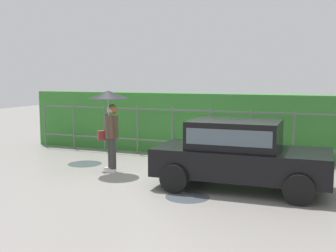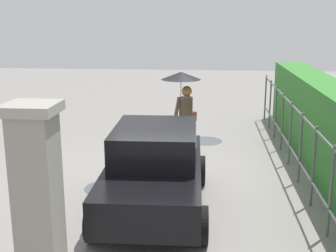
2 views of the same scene
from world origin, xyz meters
The scene contains 7 objects.
ground_plane centered at (0.00, 0.00, 0.00)m, with size 40.00×40.00×0.00m, color gray.
car centered at (1.66, 0.00, 0.80)m, with size 3.78×1.95×1.48m.
pedestrian centered at (-1.71, 0.31, 1.52)m, with size 0.98×0.98×2.07m.
fence_section centered at (0.18, 2.84, 0.83)m, with size 11.85×0.05×1.50m.
hedge_row centered at (0.18, 3.63, 0.95)m, with size 12.80×0.90×1.90m, color #387F33.
puddle_near centered at (0.87, -1.09, 0.00)m, with size 0.90×0.90×0.00m, color #4C545B.
puddle_far centered at (-2.84, 0.88, 0.00)m, with size 0.94×0.94×0.00m, color #4C545B.
Camera 1 is at (3.58, -8.83, 2.42)m, focal length 44.63 mm.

